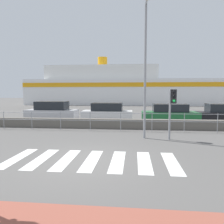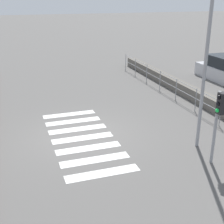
# 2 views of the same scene
# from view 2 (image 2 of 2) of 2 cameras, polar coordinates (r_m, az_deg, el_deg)

# --- Properties ---
(ground_plane) EXTENTS (160.00, 160.00, 0.00)m
(ground_plane) POSITION_cam_2_polar(r_m,az_deg,el_deg) (12.54, -5.72, -4.20)
(ground_plane) COLOR #565451
(crosswalk) EXTENTS (5.85, 2.40, 0.01)m
(crosswalk) POSITION_cam_2_polar(r_m,az_deg,el_deg) (12.27, -5.40, -4.75)
(crosswalk) COLOR silver
(crosswalk) RESTS_ON ground_plane
(seawall) EXTENTS (22.89, 0.55, 0.62)m
(seawall) POSITION_cam_2_polar(r_m,az_deg,el_deg) (15.21, 19.64, 0.47)
(seawall) COLOR #605B54
(seawall) RESTS_ON ground_plane
(harbor_fence) EXTENTS (20.64, 0.04, 1.13)m
(harbor_fence) POSITION_cam_2_polar(r_m,az_deg,el_deg) (14.56, 17.11, 1.71)
(harbor_fence) COLOR gray
(harbor_fence) RESTS_ON ground_plane
(traffic_light_far) EXTENTS (0.34, 0.32, 2.48)m
(traffic_light_far) POSITION_cam_2_polar(r_m,az_deg,el_deg) (10.25, 19.00, -0.08)
(traffic_light_far) COLOR gray
(traffic_light_far) RESTS_ON ground_plane
(streetlamp) EXTENTS (0.32, 1.31, 6.67)m
(streetlamp) POSITION_cam_2_polar(r_m,az_deg,el_deg) (10.79, 16.25, 13.75)
(streetlamp) COLOR gray
(streetlamp) RESTS_ON ground_plane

